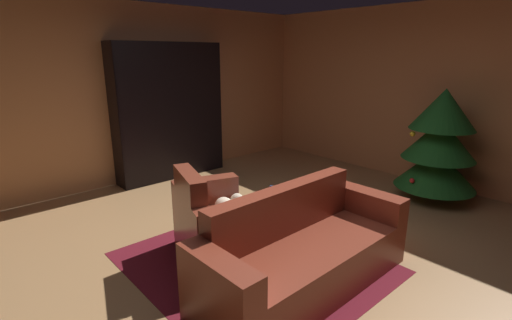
% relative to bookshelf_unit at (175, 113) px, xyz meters
% --- Properties ---
extents(ground_plane, '(7.99, 7.99, 0.00)m').
position_rel_bookshelf_unit_xyz_m(ground_plane, '(2.85, -0.66, -1.02)').
color(ground_plane, '#A87A4D').
extents(wall_back, '(6.26, 0.06, 2.68)m').
position_rel_bookshelf_unit_xyz_m(wall_back, '(2.85, 2.70, 0.32)').
color(wall_back, '#CB834F').
rests_on(wall_back, ground).
extents(wall_left, '(0.06, 6.78, 2.68)m').
position_rel_bookshelf_unit_xyz_m(wall_left, '(-0.25, -0.66, 0.32)').
color(wall_left, '#CB834F').
rests_on(wall_left, ground).
extents(area_rug, '(2.25, 2.03, 0.01)m').
position_rel_bookshelf_unit_xyz_m(area_rug, '(2.88, -0.88, -1.02)').
color(area_rug, maroon).
rests_on(area_rug, ground).
extents(bookshelf_unit, '(0.36, 1.77, 2.11)m').
position_rel_bookshelf_unit_xyz_m(bookshelf_unit, '(0.00, 0.00, 0.00)').
color(bookshelf_unit, black).
rests_on(bookshelf_unit, ground).
extents(armchair_red, '(1.13, 0.94, 0.91)m').
position_rel_bookshelf_unit_xyz_m(armchair_red, '(2.57, -1.08, -0.69)').
color(armchair_red, brown).
rests_on(armchair_red, ground).
extents(couch_red, '(0.76, 2.05, 0.84)m').
position_rel_bookshelf_unit_xyz_m(couch_red, '(3.43, -0.80, -0.73)').
color(couch_red, maroon).
rests_on(couch_red, ground).
extents(coffee_table, '(0.71, 0.71, 0.47)m').
position_rel_bookshelf_unit_xyz_m(coffee_table, '(2.78, -0.80, -0.60)').
color(coffee_table, black).
rests_on(coffee_table, ground).
extents(book_stack_on_table, '(0.22, 0.18, 0.10)m').
position_rel_bookshelf_unit_xyz_m(book_stack_on_table, '(2.72, -0.76, -0.50)').
color(book_stack_on_table, '#337350').
rests_on(book_stack_on_table, coffee_table).
extents(bottle_on_table, '(0.07, 0.07, 0.30)m').
position_rel_bookshelf_unit_xyz_m(bottle_on_table, '(2.96, -0.73, -0.43)').
color(bottle_on_table, '#263150').
rests_on(bottle_on_table, coffee_table).
extents(decorated_tree, '(1.05, 1.05, 1.51)m').
position_rel_bookshelf_unit_xyz_m(decorated_tree, '(3.29, 2.07, -0.24)').
color(decorated_tree, brown).
rests_on(decorated_tree, ground).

